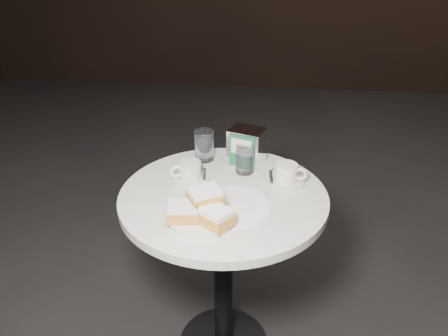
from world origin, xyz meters
TOP-DOWN VIEW (x-y plane):
  - cafe_table at (0.00, 0.00)m, footprint 0.70×0.70m
  - sugar_spill at (0.03, -0.08)m, footprint 0.33×0.33m
  - beignet_plate at (-0.05, -0.17)m, footprint 0.23×0.23m
  - coffee_cup_left at (-0.13, 0.08)m, footprint 0.17×0.17m
  - coffee_cup_right at (0.21, 0.10)m, footprint 0.16×0.16m
  - water_glass_left at (-0.10, 0.24)m, footprint 0.09×0.09m
  - water_glass_right at (0.06, 0.16)m, footprint 0.07×0.07m
  - napkin_dispenser at (0.06, 0.21)m, footprint 0.15×0.13m

SIDE VIEW (x-z plane):
  - cafe_table at x=0.00m, z-range 0.17..0.92m
  - sugar_spill at x=0.03m, z-range 0.74..0.75m
  - coffee_cup_left at x=-0.13m, z-range 0.74..0.81m
  - coffee_cup_right at x=0.21m, z-range 0.74..0.81m
  - beignet_plate at x=-0.05m, z-range 0.73..0.83m
  - water_glass_right at x=0.06m, z-range 0.74..0.85m
  - water_glass_left at x=-0.10m, z-range 0.74..0.86m
  - napkin_dispenser at x=0.06m, z-range 0.75..0.89m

